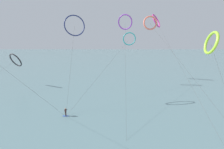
{
  "coord_description": "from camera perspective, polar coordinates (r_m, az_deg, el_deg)",
  "views": [
    {
      "loc": [
        -0.04,
        -6.75,
        15.0
      ],
      "look_at": [
        0.0,
        23.25,
        8.02
      ],
      "focal_mm": 25.25,
      "sensor_mm": 36.0,
      "label": 1
    }
  ],
  "objects": [
    {
      "name": "kite_coral",
      "position": [
        42.09,
        13.61,
        17.66
      ],
      "size": [
        11.92,
        20.59,
        20.41
      ],
      "rotation": [
        0.0,
        0.0,
        0.06
      ],
      "color": "#EA7260",
      "rests_on": "ground"
    },
    {
      "name": "kite_charcoal",
      "position": [
        57.12,
        -31.63,
        4.44
      ],
      "size": [
        5.17,
        30.68,
        10.53
      ],
      "rotation": [
        0.0,
        0.0,
        2.66
      ],
      "color": "black",
      "rests_on": "ground"
    },
    {
      "name": "kite_navy",
      "position": [
        37.41,
        -13.49,
        16.84
      ],
      "size": [
        4.55,
        9.62,
        20.01
      ],
      "rotation": [
        0.0,
        0.0,
        0.45
      ],
      "color": "navy",
      "rests_on": "ground"
    },
    {
      "name": "kite_violet",
      "position": [
        58.75,
        4.67,
        18.4
      ],
      "size": [
        5.46,
        39.61,
        23.17
      ],
      "rotation": [
        0.0,
        0.0,
        2.73
      ],
      "color": "purple",
      "rests_on": "ground"
    },
    {
      "name": "kite_lime",
      "position": [
        31.18,
        32.17,
        9.66
      ],
      "size": [
        4.03,
        7.62,
        16.17
      ],
      "rotation": [
        0.0,
        0.0,
        4.61
      ],
      "color": "#8CC62D",
      "rests_on": "ground"
    },
    {
      "name": "kite_magenta",
      "position": [
        58.39,
        15.63,
        18.19
      ],
      "size": [
        4.97,
        40.64,
        23.0
      ],
      "rotation": [
        0.0,
        0.0,
        1.01
      ],
      "color": "#CC288E",
      "rests_on": "ground"
    },
    {
      "name": "kite_teal",
      "position": [
        50.78,
        6.14,
        12.7
      ],
      "size": [
        16.54,
        23.36,
        16.79
      ],
      "rotation": [
        0.0,
        0.0,
        5.99
      ],
      "color": "teal",
      "rests_on": "ground"
    },
    {
      "name": "sea_water",
      "position": [
        115.97,
        -0.06,
        5.68
      ],
      "size": [
        400.0,
        200.0,
        0.08
      ],
      "primitive_type": "cube",
      "color": "slate",
      "rests_on": "ground"
    },
    {
      "name": "surfer_cobalt",
      "position": [
        32.82,
        -16.52,
        -13.09
      ],
      "size": [
        1.4,
        0.73,
        1.7
      ],
      "rotation": [
        0.0,
        0.0,
        2.38
      ],
      "color": "#2647B7",
      "rests_on": "ground"
    }
  ]
}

